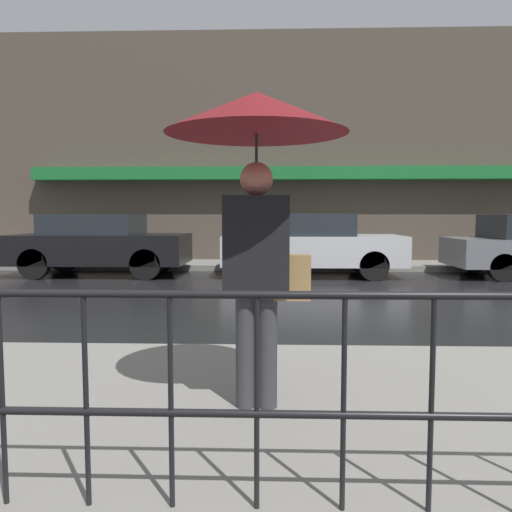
% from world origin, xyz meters
% --- Properties ---
extents(ground_plane, '(80.00, 80.00, 0.00)m').
position_xyz_m(ground_plane, '(0.00, 0.00, 0.00)').
color(ground_plane, black).
extents(sidewalk_near, '(28.00, 3.03, 0.15)m').
position_xyz_m(sidewalk_near, '(0.00, -5.39, 0.07)').
color(sidewalk_near, gray).
rests_on(sidewalk_near, ground_plane).
extents(sidewalk_far, '(28.00, 1.78, 0.15)m').
position_xyz_m(sidewalk_far, '(0.00, 4.77, 0.07)').
color(sidewalk_far, gray).
rests_on(sidewalk_far, ground_plane).
extents(lane_marking, '(25.20, 0.12, 0.01)m').
position_xyz_m(lane_marking, '(0.00, 0.00, 0.00)').
color(lane_marking, gold).
rests_on(lane_marking, ground_plane).
extents(building_storefront, '(28.00, 0.85, 6.63)m').
position_xyz_m(building_storefront, '(0.00, 5.78, 3.27)').
color(building_storefront, '#4C4238').
rests_on(building_storefront, ground_plane).
extents(pedestrian, '(1.19, 1.19, 2.08)m').
position_xyz_m(pedestrian, '(-1.72, -5.49, 1.86)').
color(pedestrian, '#333338').
rests_on(pedestrian, sidewalk_near).
extents(car_black, '(4.05, 1.81, 1.46)m').
position_xyz_m(car_black, '(-5.73, 2.93, 0.76)').
color(car_black, black).
rests_on(car_black, ground_plane).
extents(car_silver, '(4.15, 1.74, 1.47)m').
position_xyz_m(car_silver, '(-0.73, 2.93, 0.75)').
color(car_silver, '#B2B5BA').
rests_on(car_silver, ground_plane).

